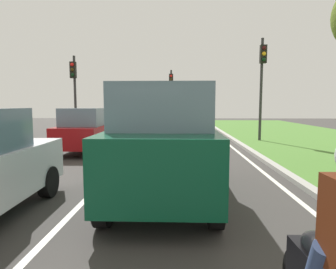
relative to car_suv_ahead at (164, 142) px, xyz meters
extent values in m
plane|color=#383533|center=(-0.89, 5.22, -1.17)|extent=(60.00, 60.00, 0.00)
cube|color=silver|center=(-1.59, 5.22, -1.16)|extent=(0.12, 32.00, 0.01)
cube|color=silver|center=(2.71, 5.22, -1.16)|extent=(0.12, 32.00, 0.01)
cube|color=#9E9B93|center=(3.21, 5.22, -1.11)|extent=(0.24, 48.00, 0.12)
cube|color=#0C472D|center=(0.00, 0.04, -0.24)|extent=(1.91, 4.50, 1.10)
cube|color=slate|center=(0.00, -0.11, 0.71)|extent=(1.71, 2.70, 0.80)
cylinder|color=black|center=(-0.87, 1.57, -0.79)|extent=(0.22, 0.76, 0.76)
cylinder|color=black|center=(0.88, 1.57, -0.79)|extent=(0.22, 0.76, 0.76)
cylinder|color=black|center=(-0.88, -1.49, -0.79)|extent=(0.22, 0.76, 0.76)
cylinder|color=black|center=(0.87, -1.49, -0.79)|extent=(0.22, 0.76, 0.76)
cylinder|color=black|center=(-2.42, -0.05, -0.85)|extent=(0.24, 0.65, 0.64)
cube|color=maroon|center=(-3.44, 5.80, -0.47)|extent=(1.66, 3.71, 0.80)
cube|color=slate|center=(-3.44, 5.55, 0.27)|extent=(1.49, 1.91, 0.68)
cylinder|color=black|center=(-4.20, 7.06, -0.87)|extent=(0.22, 0.60, 0.60)
cylinder|color=black|center=(-2.69, 7.07, -0.87)|extent=(0.22, 0.60, 0.60)
cylinder|color=black|center=(-4.19, 4.54, -0.87)|extent=(0.22, 0.60, 0.60)
cylinder|color=black|center=(-2.68, 4.55, -0.87)|extent=(0.22, 0.60, 0.60)
ellipsoid|color=black|center=(1.42, -3.71, -0.37)|extent=(0.29, 0.51, 0.24)
cylinder|color=#2D2D2D|center=(4.53, 9.51, 1.47)|extent=(0.14, 0.14, 5.28)
cube|color=black|center=(4.53, 9.31, 3.28)|extent=(0.32, 0.24, 0.90)
sphere|color=#3F0F0F|center=(4.53, 9.18, 3.56)|extent=(0.20, 0.20, 0.20)
sphere|color=#F2AD19|center=(4.53, 9.18, 3.28)|extent=(0.20, 0.20, 0.20)
sphere|color=black|center=(4.53, 9.18, 3.00)|extent=(0.20, 0.20, 0.20)
cylinder|color=#2D2D2D|center=(-5.61, 10.70, 1.16)|extent=(0.14, 0.14, 4.65)
cube|color=black|center=(-5.61, 10.50, 2.67)|extent=(0.32, 0.24, 0.90)
sphere|color=red|center=(-5.61, 10.37, 2.95)|extent=(0.20, 0.20, 0.20)
sphere|color=#382B0C|center=(-5.61, 10.37, 2.67)|extent=(0.20, 0.20, 0.20)
sphere|color=black|center=(-5.61, 10.37, 2.39)|extent=(0.20, 0.20, 0.20)
cylinder|color=#2D2D2D|center=(-0.31, 17.33, 1.13)|extent=(0.14, 0.14, 4.60)
cube|color=black|center=(-0.31, 17.13, 2.67)|extent=(0.32, 0.24, 0.90)
sphere|color=red|center=(-0.31, 17.00, 2.95)|extent=(0.20, 0.20, 0.20)
sphere|color=#382B0C|center=(-0.31, 17.00, 2.67)|extent=(0.20, 0.20, 0.20)
sphere|color=black|center=(-0.31, 17.00, 2.39)|extent=(0.20, 0.20, 0.20)
camera|label=1|loc=(0.30, -5.93, 0.76)|focal=31.39mm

